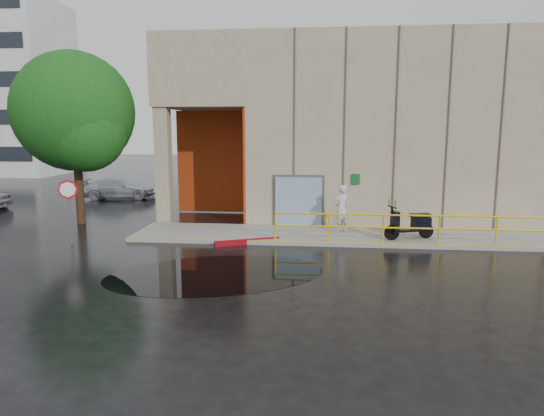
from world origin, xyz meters
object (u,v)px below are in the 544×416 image
Objects in this scene: person at (341,208)px; tree_near at (77,116)px; scooter at (410,216)px; stop_sign at (69,197)px; car_c at (119,189)px; red_curb at (247,242)px.

tree_near reaches higher than person.
stop_sign reaches higher than scooter.
person is 0.44× the size of car_c.
car_c is (-12.63, 8.59, -0.46)m from person.
red_curb is 9.43m from tree_near.
stop_sign is at bearing -21.56° from person.
person is at bearing -132.95° from car_c.
tree_near is at bearing -41.05° from person.
scooter is 14.19m from tree_near.
person reaches higher than red_curb.
stop_sign is 0.97× the size of red_curb.
scooter is (2.43, -1.04, -0.06)m from person.
stop_sign is at bearing -69.38° from tree_near.
person is at bearing 13.23° from stop_sign.
tree_near is at bearing 158.70° from red_curb.
red_curb is 0.57× the size of car_c.
stop_sign is 6.60m from red_curb.
person is 3.98m from red_curb.
car_c is (-15.07, 9.63, -0.39)m from scooter.
stop_sign is 11.33m from car_c.
stop_sign is 4.75m from tree_near.
red_curb is at bearing -21.30° from tree_near.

